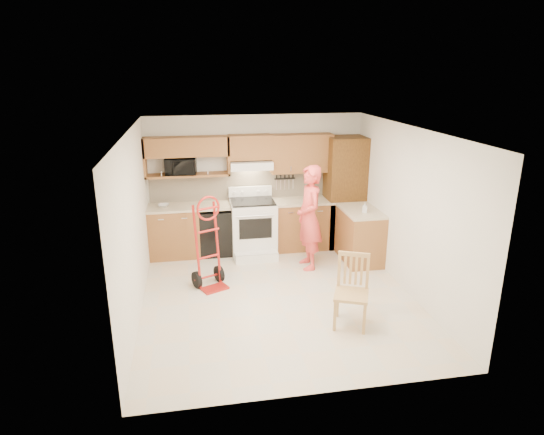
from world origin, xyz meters
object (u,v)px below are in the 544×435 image
object	(u,v)px
range	(253,223)
dining_chair	(352,292)
person	(309,218)
microwave	(181,166)
hand_truck	(210,247)

from	to	relation	value
range	dining_chair	xyz separation A→B (m)	(0.92, -2.75, -0.11)
person	dining_chair	bearing A→B (deg)	-1.46
microwave	range	world-z (taller)	microwave
range	hand_truck	xyz separation A→B (m)	(-0.85, -1.26, 0.07)
dining_chair	person	bearing A→B (deg)	115.08
hand_truck	microwave	bearing A→B (deg)	79.52
person	dining_chair	world-z (taller)	person
dining_chair	microwave	bearing A→B (deg)	148.26
range	person	distance (m)	1.18
range	dining_chair	bearing A→B (deg)	-71.42
person	hand_truck	bearing A→B (deg)	-77.19
range	person	size ratio (longest dim) A/B	0.67
microwave	hand_truck	world-z (taller)	microwave
range	dining_chair	distance (m)	2.90
range	hand_truck	size ratio (longest dim) A/B	0.89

